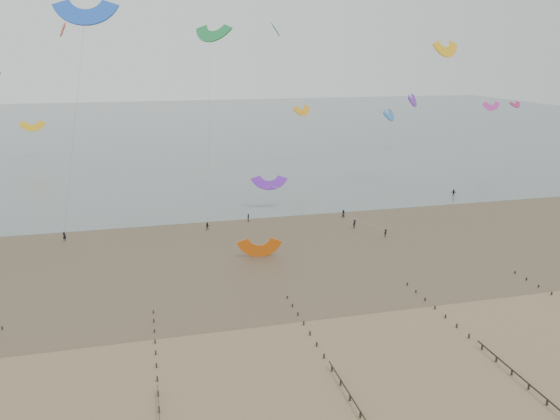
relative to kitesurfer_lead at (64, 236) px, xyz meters
The scene contains 6 objects.
ground 53.37m from the kitesurfer_lead, 57.47° to the right, with size 500.00×500.00×0.00m, color brown.
sea_and_shore 26.81m from the kitesurfer_lead, 23.28° to the right, with size 500.00×665.00×0.03m.
kitesurfer_lead is the anchor object (origin of this frame).
kitesurfers 55.69m from the kitesurfer_lead, ahead, with size 141.57×25.05×1.90m.
grounded_kite 36.24m from the kitesurfer_lead, 26.76° to the right, with size 6.13×3.21×4.67m, color #D5570D, non-canonical shape.
kites_airborne 51.81m from the kitesurfer_lead, 66.16° to the left, with size 255.72×111.58×39.79m.
Camera 1 is at (-13.70, -54.33, 32.33)m, focal length 35.00 mm.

